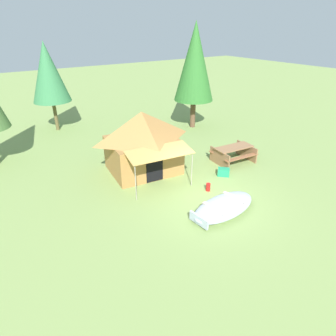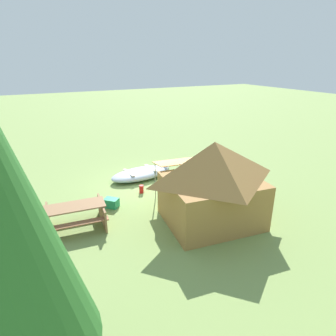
# 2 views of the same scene
# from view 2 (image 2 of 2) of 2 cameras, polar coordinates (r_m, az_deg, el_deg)

# --- Properties ---
(ground_plane) EXTENTS (80.00, 80.00, 0.00)m
(ground_plane) POSITION_cam_2_polar(r_m,az_deg,el_deg) (12.43, -4.14, -3.76)
(ground_plane) COLOR #7D9751
(beached_rowboat) EXTENTS (2.89, 1.56, 0.44)m
(beached_rowboat) POSITION_cam_2_polar(r_m,az_deg,el_deg) (13.26, -5.50, -1.10)
(beached_rowboat) COLOR #A5B1C2
(beached_rowboat) RESTS_ON ground_plane
(canvas_cabin_tent) EXTENTS (3.49, 3.99, 2.78)m
(canvas_cabin_tent) POSITION_cam_2_polar(r_m,az_deg,el_deg) (9.40, 8.79, -2.72)
(canvas_cabin_tent) COLOR #A0703B
(canvas_cabin_tent) RESTS_ON ground_plane
(picnic_table) EXTENTS (2.02, 1.64, 0.78)m
(picnic_table) POSITION_cam_2_polar(r_m,az_deg,el_deg) (9.83, -17.87, -8.62)
(picnic_table) COLOR #8E6644
(picnic_table) RESTS_ON ground_plane
(cooler_box) EXTENTS (0.61, 0.61, 0.34)m
(cooler_box) POSITION_cam_2_polar(r_m,az_deg,el_deg) (10.93, -11.16, -6.78)
(cooler_box) COLOR #209361
(cooler_box) RESTS_ON ground_plane
(fuel_can) EXTENTS (0.25, 0.25, 0.33)m
(fuel_can) POSITION_cam_2_polar(r_m,az_deg,el_deg) (11.86, -5.29, -4.18)
(fuel_can) COLOR red
(fuel_can) RESTS_ON ground_plane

